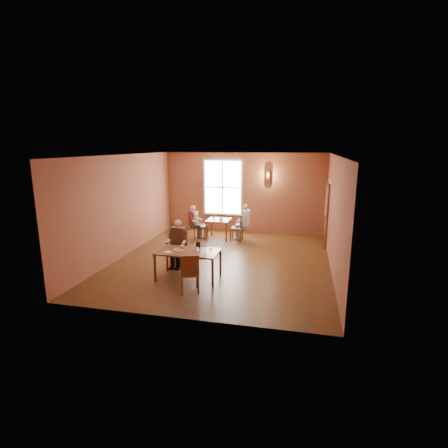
% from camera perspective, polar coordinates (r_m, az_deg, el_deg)
% --- Properties ---
extents(ground, '(6.00, 7.00, 0.01)m').
position_cam_1_polar(ground, '(10.13, -0.26, -6.05)').
color(ground, brown).
rests_on(ground, ground).
extents(wall_back, '(6.00, 0.04, 3.00)m').
position_cam_1_polar(wall_back, '(13.13, 3.26, 5.04)').
color(wall_back, brown).
rests_on(wall_back, ground).
extents(wall_front, '(6.00, 0.04, 3.00)m').
position_cam_1_polar(wall_front, '(6.48, -7.41, -3.20)').
color(wall_front, brown).
rests_on(wall_front, ground).
extents(wall_left, '(0.04, 7.00, 3.00)m').
position_cam_1_polar(wall_left, '(10.82, -15.94, 2.89)').
color(wall_left, brown).
rests_on(wall_left, ground).
extents(wall_right, '(0.04, 7.00, 3.00)m').
position_cam_1_polar(wall_right, '(9.53, 17.59, 1.48)').
color(wall_right, brown).
rests_on(wall_right, ground).
extents(ceiling, '(6.00, 7.00, 0.04)m').
position_cam_1_polar(ceiling, '(9.58, -0.27, 11.18)').
color(ceiling, white).
rests_on(ceiling, wall_back).
extents(window, '(1.36, 0.10, 1.96)m').
position_cam_1_polar(window, '(13.22, -0.21, 5.98)').
color(window, white).
rests_on(window, wall_back).
extents(door, '(0.12, 1.04, 2.10)m').
position_cam_1_polar(door, '(11.86, 16.35, 1.48)').
color(door, maroon).
rests_on(door, ground).
extents(wall_sconce, '(0.16, 0.16, 0.28)m').
position_cam_1_polar(wall_sconce, '(12.84, 7.22, 7.92)').
color(wall_sconce, brown).
rests_on(wall_sconce, wall_back).
extents(main_table, '(1.53, 0.86, 0.72)m').
position_cam_1_polar(main_table, '(8.79, -5.82, -6.63)').
color(main_table, brown).
rests_on(main_table, ground).
extents(chair_diner_main, '(0.38, 0.38, 0.85)m').
position_cam_1_polar(chair_diner_main, '(9.51, -7.43, -4.72)').
color(chair_diner_main, '#532B13').
rests_on(chair_diner_main, ground).
extents(diner_main, '(0.50, 0.50, 1.25)m').
position_cam_1_polar(diner_main, '(9.43, -7.53, -3.64)').
color(diner_main, black).
rests_on(diner_main, ground).
extents(chair_empty, '(0.53, 0.53, 0.92)m').
position_cam_1_polar(chair_empty, '(7.99, -5.68, -7.89)').
color(chair_empty, brown).
rests_on(chair_empty, ground).
extents(plate_food, '(0.34, 0.34, 0.03)m').
position_cam_1_polar(plate_food, '(8.78, -7.42, -4.12)').
color(plate_food, white).
rests_on(plate_food, main_table).
extents(sandwich, '(0.08, 0.08, 0.09)m').
position_cam_1_polar(sandwich, '(8.80, -6.86, -3.86)').
color(sandwich, tan).
rests_on(sandwich, main_table).
extents(goblet_a, '(0.07, 0.07, 0.16)m').
position_cam_1_polar(goblet_a, '(8.62, -3.03, -3.90)').
color(goblet_a, white).
rests_on(goblet_a, main_table).
extents(goblet_b, '(0.09, 0.09, 0.18)m').
position_cam_1_polar(goblet_b, '(8.39, -2.20, -4.32)').
color(goblet_b, white).
rests_on(goblet_b, main_table).
extents(goblet_c, '(0.08, 0.08, 0.17)m').
position_cam_1_polar(goblet_c, '(8.43, -4.26, -4.28)').
color(goblet_c, white).
rests_on(goblet_c, main_table).
extents(menu_stand, '(0.11, 0.07, 0.17)m').
position_cam_1_polar(menu_stand, '(8.83, -4.22, -3.48)').
color(menu_stand, black).
rests_on(menu_stand, main_table).
extents(knife, '(0.18, 0.08, 0.00)m').
position_cam_1_polar(knife, '(8.50, -6.94, -4.79)').
color(knife, silver).
rests_on(knife, main_table).
extents(napkin, '(0.22, 0.22, 0.01)m').
position_cam_1_polar(napkin, '(8.66, -9.06, -4.52)').
color(napkin, white).
rests_on(napkin, main_table).
extents(second_table, '(0.79, 0.79, 0.70)m').
position_cam_1_polar(second_table, '(12.38, -0.88, -0.85)').
color(second_table, brown).
rests_on(second_table, ground).
extents(chair_diner_white, '(0.40, 0.40, 0.91)m').
position_cam_1_polar(chair_diner_white, '(12.22, 2.08, -0.54)').
color(chair_diner_white, '#442916').
rests_on(chair_diner_white, ground).
extents(diner_white, '(0.49, 0.49, 1.22)m').
position_cam_1_polar(diner_white, '(12.17, 2.22, 0.18)').
color(diner_white, beige).
rests_on(diner_white, ground).
extents(chair_diner_maroon, '(0.41, 0.41, 0.92)m').
position_cam_1_polar(chair_diner_maroon, '(12.52, -3.77, -0.20)').
color(chair_diner_maroon, '#3C210C').
rests_on(chair_diner_maroon, ground).
extents(diner_maroon, '(0.46, 0.46, 1.14)m').
position_cam_1_polar(diner_maroon, '(12.50, -3.91, 0.29)').
color(diner_maroon, '#5B1520').
rests_on(diner_maroon, ground).
extents(cup_a, '(0.12, 0.12, 0.09)m').
position_cam_1_polar(cup_a, '(12.17, -0.48, 0.82)').
color(cup_a, white).
rests_on(cup_a, second_table).
extents(cup_b, '(0.10, 0.10, 0.08)m').
position_cam_1_polar(cup_b, '(12.47, -1.67, 1.09)').
color(cup_b, white).
rests_on(cup_b, second_table).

